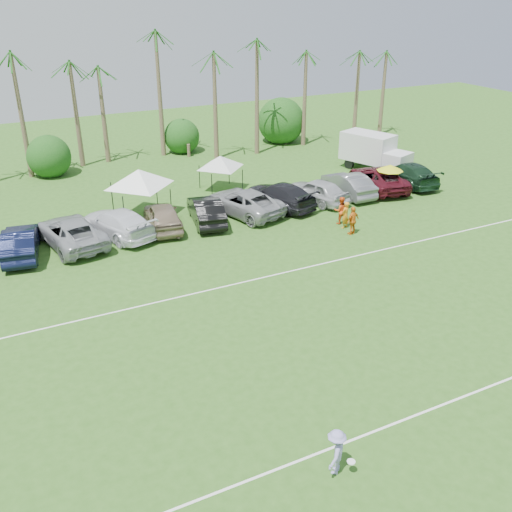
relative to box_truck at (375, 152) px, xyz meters
name	(u,v)px	position (x,y,z in m)	size (l,w,h in m)	color
ground	(426,465)	(-18.31, -27.08, -1.61)	(120.00, 120.00, 0.00)	#2E5B1B
field_lines	(300,341)	(-18.31, -19.08, -1.61)	(80.00, 12.10, 0.01)	white
palm_tree_3	(2,45)	(-26.31, 10.92, 8.45)	(2.40, 2.40, 11.90)	brown
palm_tree_4	(63,78)	(-22.31, 10.92, 5.87)	(2.40, 2.40, 8.90)	brown
palm_tree_5	(113,64)	(-18.31, 10.92, 6.74)	(2.40, 2.40, 9.90)	brown
palm_tree_6	(160,50)	(-14.31, 10.92, 7.60)	(2.40, 2.40, 10.90)	brown
palm_tree_7	(205,37)	(-10.31, 10.92, 8.45)	(2.40, 2.40, 11.90)	brown
palm_tree_8	(258,66)	(-5.31, 10.92, 5.87)	(2.40, 2.40, 8.90)	brown
palm_tree_9	(306,53)	(-0.31, 10.92, 6.74)	(2.40, 2.40, 9.90)	brown
palm_tree_10	(352,41)	(4.69, 10.92, 7.60)	(2.40, 2.40, 10.90)	brown
palm_tree_11	(386,30)	(8.69, 10.92, 8.45)	(2.40, 2.40, 11.90)	brown
bush_tree_1	(46,150)	(-24.31, 11.92, 0.19)	(4.00, 4.00, 4.00)	brown
bush_tree_2	(184,135)	(-12.31, 11.92, 0.19)	(4.00, 4.00, 4.00)	brown
bush_tree_3	(281,124)	(-2.31, 11.92, 0.19)	(4.00, 4.00, 4.00)	brown
sideline_player_a	(345,215)	(-9.25, -9.26, -0.74)	(0.64, 0.42, 1.74)	orange
sideline_player_b	(341,210)	(-9.11, -8.53, -0.70)	(0.88, 0.69, 1.82)	#EC531A
sideline_player_c	(353,221)	(-9.43, -10.32, -0.71)	(1.06, 0.44, 1.80)	orange
box_truck	(375,152)	(0.00, 0.00, 0.00)	(4.06, 6.24, 3.01)	silver
canopy_tent_left	(138,169)	(-20.30, -1.68, 1.68)	(4.75, 4.75, 3.85)	black
canopy_tent_right	(220,156)	(-13.42, 1.02, 1.04)	(3.83, 3.83, 3.10)	black
market_umbrella	(390,168)	(-2.53, -5.11, 0.34)	(1.96, 1.96, 2.18)	black
frisbee_player	(336,452)	(-21.09, -25.97, -0.79)	(1.20, 1.15, 1.64)	#9793D0
parked_car_1	(21,242)	(-28.16, -4.53, -0.77)	(1.79, 5.14, 1.69)	black
parked_car_2	(71,232)	(-25.33, -4.28, -0.77)	(2.81, 6.09, 1.69)	#9C9EA2
parked_car_3	(118,223)	(-22.49, -4.09, -0.77)	(2.37, 5.83, 1.69)	white
parked_car_4	(163,216)	(-19.66, -4.22, -0.77)	(2.00, 4.97, 1.69)	gray
parked_car_5	(206,210)	(-16.83, -4.49, -0.77)	(1.79, 5.14, 1.69)	black
parked_car_6	(243,202)	(-13.99, -4.17, -0.77)	(2.81, 6.09, 1.69)	#9B9C9D
parked_car_7	(279,195)	(-11.16, -4.01, -0.77)	(2.37, 5.83, 1.69)	black
parked_car_8	(317,191)	(-8.33, -4.37, -0.77)	(2.00, 4.97, 1.69)	#BCBCBF
parked_car_9	(348,184)	(-5.49, -4.17, -0.77)	(1.79, 5.14, 1.69)	slate
parked_car_10	(378,178)	(-2.66, -4.02, -0.77)	(2.81, 6.09, 1.69)	#53121C
parked_car_11	(408,174)	(0.17, -4.08, -0.77)	(2.37, 5.83, 1.69)	#16331E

